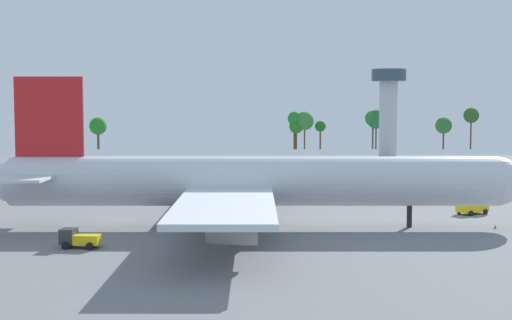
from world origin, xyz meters
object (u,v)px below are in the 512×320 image
object	(u,v)px
cargo_airplane	(254,182)
fuel_truck	(475,207)
control_tower	(390,103)
catering_truck	(283,192)
cargo_loader	(80,238)
safety_cone_nose	(497,227)

from	to	relation	value
cargo_airplane	fuel_truck	size ratio (longest dim) A/B	13.26
fuel_truck	control_tower	bearing A→B (deg)	85.50
cargo_airplane	catering_truck	bearing A→B (deg)	80.87
cargo_airplane	catering_truck	size ratio (longest dim) A/B	15.73
cargo_airplane	fuel_truck	xyz separation A→B (m)	(33.21, 11.77, -5.00)
catering_truck	fuel_truck	size ratio (longest dim) A/B	0.84
cargo_loader	control_tower	size ratio (longest dim) A/B	0.17
fuel_truck	control_tower	xyz separation A→B (m)	(9.66, 122.75, 15.99)
safety_cone_nose	control_tower	size ratio (longest dim) A/B	0.02
fuel_truck	cargo_loader	size ratio (longest dim) A/B	1.12
safety_cone_nose	fuel_truck	bearing A→B (deg)	85.35
cargo_airplane	fuel_truck	world-z (taller)	cargo_airplane
cargo_loader	control_tower	bearing A→B (deg)	67.14
cargo_airplane	cargo_loader	size ratio (longest dim) A/B	14.91
fuel_truck	cargo_airplane	bearing A→B (deg)	-160.49
cargo_airplane	safety_cone_nose	size ratio (longest dim) A/B	127.22
cargo_airplane	catering_truck	distance (m)	31.84
catering_truck	cargo_loader	size ratio (longest dim) A/B	0.95
catering_truck	control_tower	size ratio (longest dim) A/B	0.16
catering_truck	cargo_loader	world-z (taller)	cargo_loader
catering_truck	cargo_airplane	bearing A→B (deg)	-99.13
cargo_airplane	safety_cone_nose	world-z (taller)	cargo_airplane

